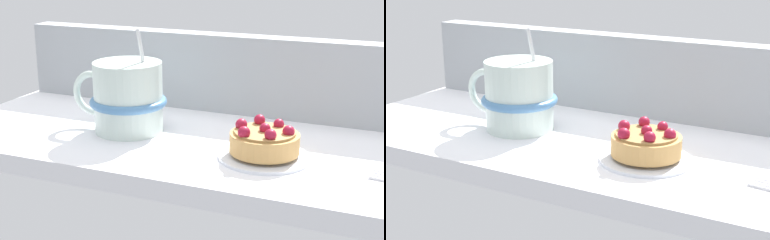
# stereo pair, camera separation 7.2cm
# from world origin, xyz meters

# --- Properties ---
(ground_plane) EXTENTS (0.76, 0.30, 0.03)m
(ground_plane) POSITION_xyz_m (0.00, 0.00, -0.01)
(ground_plane) COLOR white
(window_rail_back) EXTENTS (0.75, 0.04, 0.12)m
(window_rail_back) POSITION_xyz_m (0.00, 0.13, 0.06)
(window_rail_back) COLOR #9EA3A8
(window_rail_back) RESTS_ON ground_plane
(dessert_plate) EXTENTS (0.11, 0.11, 0.01)m
(dessert_plate) POSITION_xyz_m (0.07, -0.04, 0.00)
(dessert_plate) COLOR silver
(dessert_plate) RESTS_ON ground_plane
(raspberry_tart) EXTENTS (0.08, 0.08, 0.04)m
(raspberry_tart) POSITION_xyz_m (0.07, -0.04, 0.02)
(raspberry_tart) COLOR tan
(raspberry_tart) RESTS_ON dessert_plate
(coffee_mug) EXTENTS (0.14, 0.10, 0.14)m
(coffee_mug) POSITION_xyz_m (-0.13, -0.01, 0.05)
(coffee_mug) COLOR silver
(coffee_mug) RESTS_ON ground_plane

